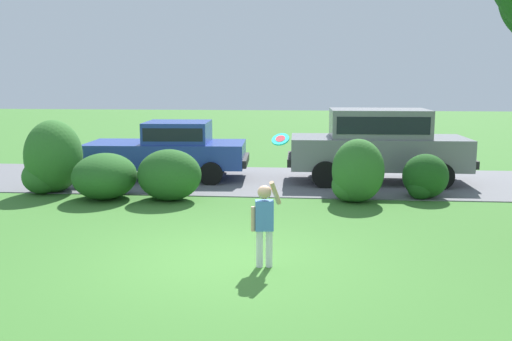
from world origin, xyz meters
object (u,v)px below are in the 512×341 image
object	(u,v)px
child_thrower	(264,219)
frisbee	(280,139)
parked_suv	(378,142)
parked_sedan	(170,148)

from	to	relation	value
child_thrower	frisbee	size ratio (longest dim) A/B	4.19
parked_suv	frisbee	size ratio (longest dim) A/B	15.42
parked_suv	frisbee	xyz separation A→B (m)	(-2.23, -6.18, 0.70)
parked_suv	child_thrower	xyz separation A→B (m)	(-2.41, -7.14, -0.36)
child_thrower	frisbee	world-z (taller)	frisbee
parked_sedan	frisbee	xyz separation A→B (m)	(3.30, -6.21, 0.93)
child_thrower	parked_sedan	bearing A→B (deg)	113.56
parked_sedan	parked_suv	bearing A→B (deg)	-0.32
parked_suv	child_thrower	distance (m)	7.54
parked_suv	child_thrower	bearing A→B (deg)	-108.65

